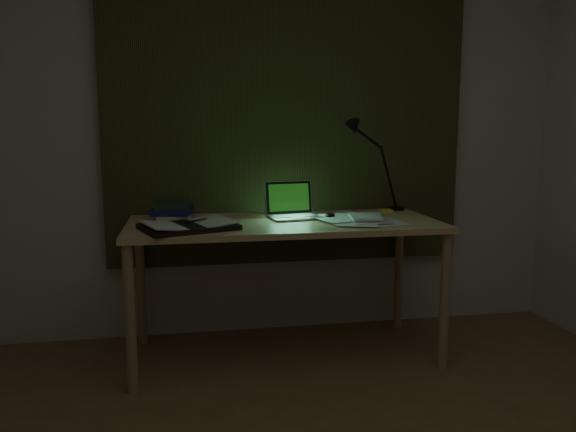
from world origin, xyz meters
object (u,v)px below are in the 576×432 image
Objects in this scene: open_textbook at (189,226)px; loose_papers at (355,218)px; desk at (284,289)px; book_stack at (173,210)px; laptop at (295,201)px; desk_lamp at (397,168)px.

open_textbook is 0.92m from loose_papers.
open_textbook is (-0.52, -0.16, 0.41)m from desk.
desk is 6.86× the size of book_stack.
desk is at bearing -2.32° from open_textbook.
laptop is 0.84× the size of loose_papers.
laptop reaches higher than book_stack.
open_textbook is 0.85× the size of desk_lamp.
loose_papers reaches higher than desk.
open_textbook is 1.38m from desk_lamp.
laptop is 0.74m from desk_lamp.
desk_lamp is (0.69, 0.22, 0.16)m from laptop.
loose_papers is at bearing -127.20° from desk_lamp.
loose_papers is at bearing -13.59° from book_stack.
desk_lamp is (1.37, 0.10, 0.21)m from book_stack.
open_textbook is 1.18× the size of loose_papers.
laptop is 0.35m from loose_papers.
book_stack is at bearing -165.45° from desk_lamp.
desk_lamp reaches higher than desk.
desk is 0.68m from open_textbook.
laptop is at bearing -10.52° from book_stack.
open_textbook reaches higher than loose_papers.
desk_lamp reaches higher than open_textbook.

